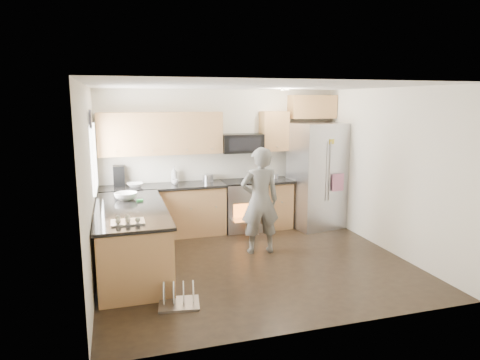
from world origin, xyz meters
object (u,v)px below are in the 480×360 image
object	(u,v)px
refrigerator	(318,176)
person	(260,201)
stove_range	(243,194)
dish_rack	(179,299)

from	to	relation	value
refrigerator	person	size ratio (longest dim) A/B	1.17
stove_range	dish_rack	world-z (taller)	stove_range
stove_range	person	distance (m)	1.30
stove_range	person	bearing A→B (deg)	-95.28
refrigerator	person	xyz separation A→B (m)	(-1.54, -1.06, -0.15)
person	stove_range	bearing A→B (deg)	-92.01
stove_range	refrigerator	bearing A→B (deg)	-8.75
stove_range	person	world-z (taller)	stove_range
refrigerator	dish_rack	xyz separation A→B (m)	(-3.05, -2.51, -0.91)
stove_range	person	size ratio (longest dim) A/B	1.06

